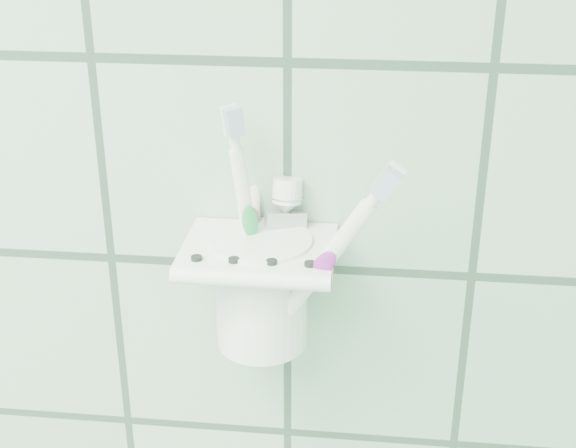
# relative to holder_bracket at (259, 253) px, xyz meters

# --- Properties ---
(holder_bracket) EXTENTS (0.13, 0.10, 0.04)m
(holder_bracket) POSITION_rel_holder_bracket_xyz_m (0.00, 0.00, 0.00)
(holder_bracket) COLOR white
(holder_bracket) RESTS_ON wall_back
(cup) EXTENTS (0.09, 0.09, 0.10)m
(cup) POSITION_rel_holder_bracket_xyz_m (0.00, 0.00, -0.03)
(cup) COLOR white
(cup) RESTS_ON holder_bracket
(toothbrush_pink) EXTENTS (0.04, 0.02, 0.21)m
(toothbrush_pink) POSITION_rel_holder_bracket_xyz_m (0.00, 0.02, 0.02)
(toothbrush_pink) COLOR white
(toothbrush_pink) RESTS_ON cup
(toothbrush_blue) EXTENTS (0.02, 0.07, 0.19)m
(toothbrush_blue) POSITION_rel_holder_bracket_xyz_m (-0.01, 0.01, 0.01)
(toothbrush_blue) COLOR white
(toothbrush_blue) RESTS_ON cup
(toothbrush_orange) EXTENTS (0.10, 0.05, 0.21)m
(toothbrush_orange) POSITION_rel_holder_bracket_xyz_m (0.00, -0.01, 0.03)
(toothbrush_orange) COLOR white
(toothbrush_orange) RESTS_ON cup
(toothpaste_tube) EXTENTS (0.04, 0.04, 0.14)m
(toothpaste_tube) POSITION_rel_holder_bracket_xyz_m (0.02, 0.01, -0.00)
(toothpaste_tube) COLOR silver
(toothpaste_tube) RESTS_ON cup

